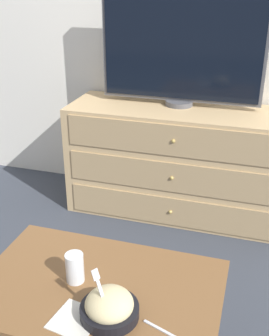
# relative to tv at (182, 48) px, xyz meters

# --- Properties ---
(ground_plane) EXTENTS (12.00, 12.00, 0.00)m
(ground_plane) POSITION_rel_tv_xyz_m (-0.02, 0.21, -1.11)
(ground_plane) COLOR #383D47
(wall_back) EXTENTS (12.00, 0.05, 2.60)m
(wall_back) POSITION_rel_tv_xyz_m (-0.02, 0.23, 0.19)
(wall_back) COLOR white
(wall_back) RESTS_ON ground_plane
(dresser) EXTENTS (1.48, 0.52, 0.74)m
(dresser) POSITION_rel_tv_xyz_m (0.04, -0.08, -0.74)
(dresser) COLOR tan
(dresser) RESTS_ON ground_plane
(tv) EXTENTS (1.03, 0.18, 0.72)m
(tv) POSITION_rel_tv_xyz_m (0.00, 0.00, 0.00)
(tv) COLOR #515156
(tv) RESTS_ON dresser
(coffee_table) EXTENTS (0.90, 0.59, 0.49)m
(coffee_table) POSITION_rel_tv_xyz_m (0.01, -1.52, -0.69)
(coffee_table) COLOR brown
(coffee_table) RESTS_ON ground_plane
(takeout_bowl) EXTENTS (0.20, 0.20, 0.18)m
(takeout_bowl) POSITION_rel_tv_xyz_m (0.11, -1.64, -0.58)
(takeout_bowl) COLOR black
(takeout_bowl) RESTS_ON coffee_table
(drink_cup) EXTENTS (0.07, 0.07, 0.12)m
(drink_cup) POSITION_rel_tv_xyz_m (-0.08, -1.51, -0.57)
(drink_cup) COLOR beige
(drink_cup) RESTS_ON coffee_table
(napkin) EXTENTS (0.17, 0.17, 0.00)m
(napkin) POSITION_rel_tv_xyz_m (0.00, -1.70, -0.62)
(napkin) COLOR silver
(napkin) RESTS_ON coffee_table
(knife) EXTENTS (0.17, 0.07, 0.01)m
(knife) POSITION_rel_tv_xyz_m (0.31, -1.66, -0.62)
(knife) COLOR silver
(knife) RESTS_ON coffee_table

